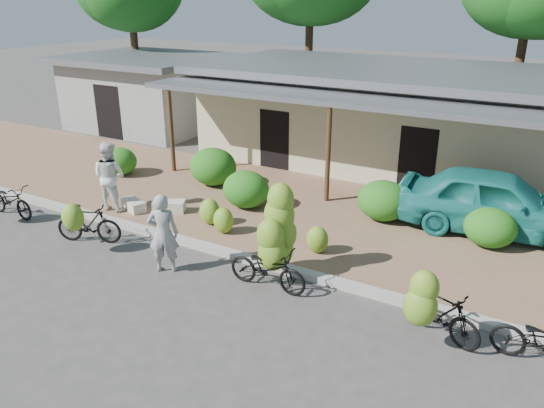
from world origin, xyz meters
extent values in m
plane|color=#44423F|center=(0.00, 0.00, 0.00)|extent=(100.00, 100.00, 0.00)
cube|color=#8D654C|center=(0.00, 5.00, 0.06)|extent=(60.00, 6.00, 0.12)
cube|color=#A8A399|center=(0.00, 2.00, 0.07)|extent=(60.00, 0.25, 0.15)
cube|color=#C1B992|center=(0.00, 11.00, 1.55)|extent=(12.00, 6.00, 3.10)
cube|color=slate|center=(0.00, 11.00, 3.23)|extent=(13.00, 7.00, 0.25)
cube|color=black|center=(0.00, 8.05, 1.10)|extent=(1.40, 0.12, 2.20)
cube|color=slate|center=(0.00, 7.00, 2.90)|extent=(13.00, 2.00, 0.15)
cylinder|color=#482E1C|center=(-5.60, 6.10, 1.43)|extent=(0.14, 0.14, 2.85)
cylinder|color=#482E1C|center=(0.00, 6.10, 1.43)|extent=(0.14, 0.14, 2.85)
cube|color=gray|center=(-11.00, 11.00, 1.45)|extent=(6.00, 5.00, 2.90)
cube|color=slate|center=(-11.00, 11.00, 3.02)|extent=(7.00, 6.00, 0.25)
cube|color=black|center=(-11.00, 8.55, 1.10)|extent=(1.40, 0.12, 2.20)
cylinder|color=#482E1C|center=(-13.50, 13.00, 3.16)|extent=(0.36, 0.36, 6.32)
cylinder|color=#482E1C|center=(-5.50, 16.00, 3.57)|extent=(0.36, 0.36, 7.14)
cylinder|color=#482E1C|center=(3.50, 16.50, 3.23)|extent=(0.36, 0.36, 6.45)
ellipsoid|color=#205C15|center=(-6.85, 4.91, 0.57)|extent=(1.15, 1.04, 0.90)
ellipsoid|color=#205C15|center=(-3.62, 5.62, 0.70)|extent=(1.48, 1.33, 1.16)
ellipsoid|color=#205C15|center=(-1.74, 4.55, 0.63)|extent=(1.32, 1.18, 1.03)
ellipsoid|color=#205C15|center=(1.84, 5.57, 0.65)|extent=(1.36, 1.22, 1.06)
ellipsoid|color=#205C15|center=(4.52, 5.29, 0.59)|extent=(1.20, 1.08, 0.94)
imported|color=black|center=(-7.08, 1.06, 0.45)|extent=(1.74, 0.64, 0.91)
imported|color=black|center=(-3.96, 0.95, 0.49)|extent=(1.68, 1.03, 0.98)
ellipsoid|color=#83A429|center=(-3.72, 0.35, 0.93)|extent=(0.54, 0.46, 0.67)
imported|color=black|center=(0.89, 1.22, 0.46)|extent=(1.74, 0.63, 0.91)
ellipsoid|color=#83A429|center=(0.83, 1.77, 0.66)|extent=(0.66, 0.56, 0.83)
ellipsoid|color=#83A429|center=(0.93, 1.77, 1.03)|extent=(0.61, 0.52, 0.76)
ellipsoid|color=#83A429|center=(0.85, 1.77, 1.42)|extent=(0.66, 0.56, 0.82)
ellipsoid|color=#83A429|center=(0.88, 1.77, 1.77)|extent=(0.57, 0.48, 0.71)
ellipsoid|color=#83A429|center=(0.89, 1.42, 0.71)|extent=(0.62, 0.53, 0.78)
ellipsoid|color=#83A429|center=(0.85, 1.42, 1.09)|extent=(0.60, 0.51, 0.74)
imported|color=black|center=(4.35, 1.28, 0.48)|extent=(1.64, 0.98, 0.95)
ellipsoid|color=#83A429|center=(4.11, 0.68, 0.88)|extent=(0.56, 0.48, 0.70)
ellipsoid|color=#83A429|center=(4.13, 0.72, 1.22)|extent=(0.48, 0.41, 0.60)
ellipsoid|color=#83A429|center=(-1.90, 3.08, 0.47)|extent=(0.55, 0.47, 0.69)
ellipsoid|color=#83A429|center=(-1.30, 2.81, 0.45)|extent=(0.53, 0.45, 0.66)
ellipsoid|color=#83A429|center=(1.18, 2.99, 0.44)|extent=(0.51, 0.44, 0.64)
cube|color=beige|center=(-3.37, 3.21, 0.27)|extent=(0.94, 0.74, 0.30)
cube|color=beige|center=(-4.28, 2.80, 0.26)|extent=(0.83, 0.61, 0.28)
imported|color=#959595|center=(-1.42, 0.76, 0.89)|extent=(0.78, 0.70, 1.79)
imported|color=white|center=(-4.86, 2.60, 1.07)|extent=(0.99, 0.81, 1.89)
imported|color=#1C7F79|center=(4.46, 6.20, 0.91)|extent=(4.81, 2.33, 1.58)
camera|label=1|loc=(5.71, -7.00, 5.65)|focal=35.00mm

